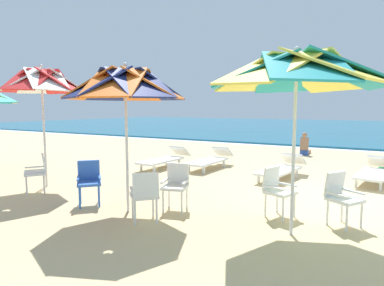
{
  "coord_description": "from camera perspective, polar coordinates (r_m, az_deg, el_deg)",
  "views": [
    {
      "loc": [
        0.58,
        -7.22,
        1.9
      ],
      "look_at": [
        -3.55,
        -0.01,
        1.0
      ],
      "focal_mm": 30.52,
      "sensor_mm": 36.0,
      "label": 1
    }
  ],
  "objects": [
    {
      "name": "ground_plane",
      "position": [
        7.49,
        24.63,
        -9.08
      ],
      "size": [
        80.0,
        80.0,
        0.0
      ],
      "primitive_type": "plane",
      "color": "#D3B784"
    },
    {
      "name": "sea",
      "position": [
        34.41,
        28.79,
        2.33
      ],
      "size": [
        80.0,
        36.0,
        0.1
      ],
      "primitive_type": "cube",
      "color": "#19607F",
      "rests_on": "ground"
    },
    {
      "name": "surf_foam",
      "position": [
        16.18,
        27.51,
        -1.25
      ],
      "size": [
        80.0,
        0.7,
        0.01
      ],
      "primitive_type": "cube",
      "color": "white",
      "rests_on": "ground"
    },
    {
      "name": "beach_umbrella_0",
      "position": [
        4.99,
        17.77,
        11.7
      ],
      "size": [
        2.61,
        2.61,
        2.77
      ],
      "color": "silver",
      "rests_on": "ground"
    },
    {
      "name": "plastic_chair_0",
      "position": [
        5.94,
        14.63,
        -7.67
      ],
      "size": [
        0.58,
        0.56,
        0.87
      ],
      "color": "white",
      "rests_on": "ground"
    },
    {
      "name": "plastic_chair_1",
      "position": [
        5.83,
        24.64,
        -8.32
      ],
      "size": [
        0.62,
        0.61,
        0.87
      ],
      "color": "white",
      "rests_on": "ground"
    },
    {
      "name": "beach_umbrella_1",
      "position": [
        5.97,
        -11.55,
        9.78
      ],
      "size": [
        2.18,
        2.18,
        2.69
      ],
      "color": "silver",
      "rests_on": "ground"
    },
    {
      "name": "plastic_chair_2",
      "position": [
        6.13,
        -2.79,
        -7.05
      ],
      "size": [
        0.54,
        0.57,
        0.87
      ],
      "color": "white",
      "rests_on": "ground"
    },
    {
      "name": "plastic_chair_3",
      "position": [
        6.74,
        -17.56,
        -6.12
      ],
      "size": [
        0.63,
        0.63,
        0.87
      ],
      "color": "blue",
      "rests_on": "ground"
    },
    {
      "name": "plastic_chair_4",
      "position": [
        5.5,
        -8.26,
        -8.67
      ],
      "size": [
        0.63,
        0.63,
        0.87
      ],
      "color": "white",
      "rests_on": "ground"
    },
    {
      "name": "beach_umbrella_2",
      "position": [
        8.53,
        -24.78,
        9.59
      ],
      "size": [
        1.99,
        1.99,
        2.91
      ],
      "color": "silver",
      "rests_on": "ground"
    },
    {
      "name": "plastic_chair_5",
      "position": [
        8.11,
        -25.31,
        -4.38
      ],
      "size": [
        0.62,
        0.63,
        0.87
      ],
      "color": "white",
      "rests_on": "ground"
    },
    {
      "name": "sun_lounger_0",
      "position": [
        9.53,
        29.27,
        -4.39
      ],
      "size": [
        0.9,
        2.21,
        0.62
      ],
      "color": "white",
      "rests_on": "ground"
    },
    {
      "name": "sun_lounger_1",
      "position": [
        9.11,
        15.42,
        -4.28
      ],
      "size": [
        0.93,
        2.21,
        0.62
      ],
      "color": "white",
      "rests_on": "ground"
    },
    {
      "name": "sun_lounger_2",
      "position": [
        10.26,
        3.22,
        -2.9
      ],
      "size": [
        0.73,
        2.17,
        0.62
      ],
      "color": "white",
      "rests_on": "ground"
    },
    {
      "name": "sun_lounger_3",
      "position": [
        10.46,
        -4.78,
        -2.75
      ],
      "size": [
        0.75,
        2.18,
        0.62
      ],
      "color": "white",
      "rests_on": "ground"
    },
    {
      "name": "beach_ball",
      "position": [
        10.87,
        30.36,
        -4.06
      ],
      "size": [
        0.26,
        0.26,
        0.26
      ],
      "primitive_type": "sphere",
      "color": "#2D8C4C",
      "rests_on": "ground"
    },
    {
      "name": "beachgoer_seated",
      "position": [
        14.05,
        19.14,
        -0.74
      ],
      "size": [
        0.3,
        0.93,
        0.92
      ],
      "color": "#2D4CA5",
      "rests_on": "ground"
    }
  ]
}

